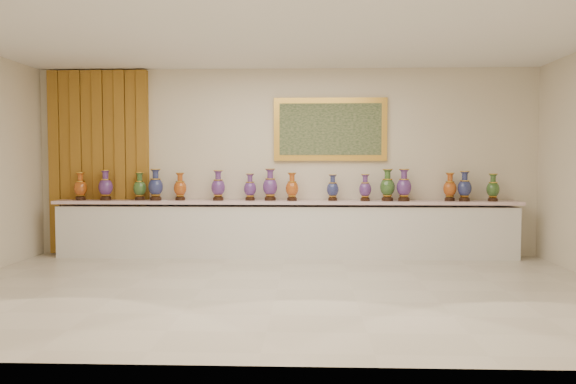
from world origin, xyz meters
The scene contains 20 objects.
ground centered at (0.00, 0.00, 0.00)m, with size 8.00×8.00×0.00m, color beige.
room centered at (-2.43, 2.44, 1.58)m, with size 8.00×8.00×8.00m.
counter centered at (0.00, 2.27, 0.44)m, with size 7.28×0.48×0.90m.
vase_0 centered at (-3.27, 2.25, 1.10)m, with size 0.26×0.26×0.44m.
vase_1 centered at (-2.86, 2.24, 1.12)m, with size 0.25×0.25×0.48m.
vase_2 centered at (-2.32, 2.26, 1.10)m, with size 0.23×0.23×0.44m.
vase_3 centered at (-2.05, 2.23, 1.12)m, with size 0.26×0.26×0.50m.
vase_4 centered at (-1.67, 2.28, 1.10)m, with size 0.23×0.23×0.44m.
vase_5 centered at (-1.06, 2.25, 1.11)m, with size 0.23×0.23×0.48m.
vase_6 centered at (-0.56, 2.28, 1.09)m, with size 0.26×0.26×0.42m.
vase_7 centered at (-0.24, 2.27, 1.12)m, with size 0.31×0.31×0.50m.
vase_8 centered at (0.11, 2.23, 1.10)m, with size 0.21×0.21×0.44m.
vase_9 centered at (0.75, 2.28, 1.08)m, with size 0.21×0.21×0.41m.
vase_10 centered at (1.25, 2.23, 1.09)m, with size 0.20×0.20×0.42m.
vase_11 centered at (1.60, 2.23, 1.12)m, with size 0.30×0.30×0.50m.
vase_12 centered at (1.85, 2.21, 1.12)m, with size 0.28×0.28×0.50m.
vase_13 centered at (2.57, 2.28, 1.10)m, with size 0.26×0.26×0.44m.
vase_14 centered at (2.79, 2.23, 1.11)m, with size 0.23×0.23×0.47m.
vase_15 centered at (3.22, 2.23, 1.09)m, with size 0.24×0.24×0.43m.
label_card centered at (-1.89, 2.13, 0.90)m, with size 0.10×0.06×0.00m, color white.
Camera 1 is at (0.37, -6.54, 1.50)m, focal length 35.00 mm.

